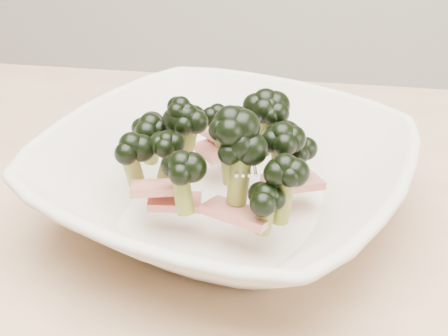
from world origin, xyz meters
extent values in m
cube|color=tan|center=(0.00, 0.00, 0.73)|extent=(1.20, 0.80, 0.04)
imported|color=beige|center=(0.03, 0.08, 0.79)|extent=(0.40, 0.40, 0.08)
cylinder|color=olive|center=(-0.01, 0.10, 0.82)|extent=(0.02, 0.02, 0.04)
ellipsoid|color=black|center=(-0.01, 0.10, 0.84)|extent=(0.03, 0.03, 0.02)
cylinder|color=olive|center=(0.07, 0.02, 0.79)|extent=(0.02, 0.02, 0.03)
ellipsoid|color=black|center=(0.07, 0.02, 0.81)|extent=(0.03, 0.03, 0.03)
cylinder|color=olive|center=(-0.04, 0.10, 0.80)|extent=(0.02, 0.02, 0.04)
ellipsoid|color=black|center=(-0.04, 0.10, 0.82)|extent=(0.04, 0.04, 0.03)
cylinder|color=olive|center=(0.06, 0.12, 0.82)|extent=(0.02, 0.03, 0.05)
ellipsoid|color=black|center=(0.06, 0.12, 0.85)|extent=(0.04, 0.04, 0.03)
cylinder|color=olive|center=(-0.01, 0.10, 0.81)|extent=(0.02, 0.02, 0.04)
ellipsoid|color=black|center=(-0.01, 0.10, 0.84)|extent=(0.04, 0.04, 0.03)
cylinder|color=olive|center=(0.09, 0.09, 0.80)|extent=(0.02, 0.02, 0.03)
ellipsoid|color=black|center=(0.09, 0.09, 0.82)|extent=(0.03, 0.03, 0.03)
cylinder|color=olive|center=(0.06, 0.11, 0.82)|extent=(0.02, 0.01, 0.04)
ellipsoid|color=black|center=(0.06, 0.11, 0.84)|extent=(0.03, 0.03, 0.03)
cylinder|color=olive|center=(0.00, 0.03, 0.81)|extent=(0.02, 0.02, 0.04)
ellipsoid|color=black|center=(0.00, 0.03, 0.83)|extent=(0.04, 0.04, 0.03)
cylinder|color=olive|center=(0.04, 0.05, 0.83)|extent=(0.02, 0.03, 0.05)
ellipsoid|color=black|center=(0.04, 0.05, 0.86)|extent=(0.04, 0.04, 0.03)
cylinder|color=olive|center=(0.08, 0.07, 0.81)|extent=(0.02, 0.02, 0.04)
ellipsoid|color=black|center=(0.08, 0.07, 0.84)|extent=(0.04, 0.04, 0.03)
cylinder|color=olive|center=(0.08, 0.03, 0.81)|extent=(0.02, 0.02, 0.05)
ellipsoid|color=black|center=(0.08, 0.03, 0.83)|extent=(0.04, 0.04, 0.03)
cylinder|color=olive|center=(-0.02, 0.07, 0.81)|extent=(0.02, 0.01, 0.03)
ellipsoid|color=black|center=(-0.02, 0.07, 0.83)|extent=(0.03, 0.03, 0.02)
cylinder|color=olive|center=(0.02, 0.13, 0.81)|extent=(0.02, 0.02, 0.04)
ellipsoid|color=black|center=(0.02, 0.13, 0.83)|extent=(0.03, 0.03, 0.02)
cylinder|color=olive|center=(0.05, 0.04, 0.82)|extent=(0.02, 0.02, 0.05)
ellipsoid|color=black|center=(0.05, 0.04, 0.85)|extent=(0.04, 0.04, 0.03)
cylinder|color=olive|center=(-0.05, 0.06, 0.80)|extent=(0.02, 0.03, 0.05)
ellipsoid|color=black|center=(-0.05, 0.06, 0.83)|extent=(0.04, 0.04, 0.03)
cylinder|color=olive|center=(0.05, 0.04, 0.82)|extent=(0.02, 0.02, 0.04)
ellipsoid|color=black|center=(0.05, 0.04, 0.84)|extent=(0.03, 0.03, 0.02)
cube|color=maroon|center=(0.02, 0.15, 0.80)|extent=(0.05, 0.05, 0.01)
cube|color=maroon|center=(-0.01, 0.04, 0.79)|extent=(0.05, 0.03, 0.01)
cube|color=maroon|center=(-0.02, 0.04, 0.80)|extent=(0.04, 0.04, 0.01)
cube|color=maroon|center=(0.01, 0.13, 0.79)|extent=(0.04, 0.05, 0.01)
cube|color=maroon|center=(0.09, 0.09, 0.78)|extent=(0.06, 0.05, 0.02)
cube|color=maroon|center=(0.05, 0.03, 0.79)|extent=(0.06, 0.05, 0.02)
camera|label=1|loc=(0.10, -0.38, 1.08)|focal=50.00mm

